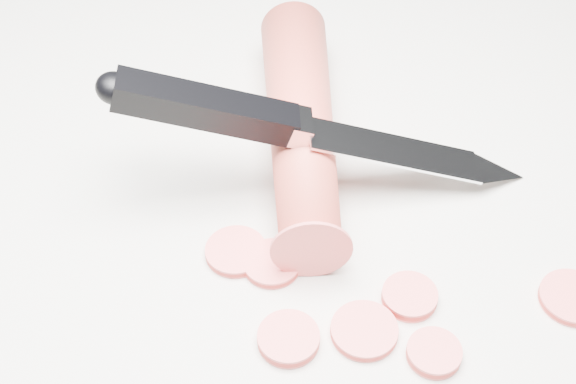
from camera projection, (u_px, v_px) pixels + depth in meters
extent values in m
plane|color=silver|center=(334.00, 199.00, 0.49)|extent=(2.40, 2.40, 0.00)
cylinder|color=#D53E31|center=(301.00, 124.00, 0.50)|extent=(0.08, 0.20, 0.04)
cylinder|color=#F05957|center=(289.00, 339.00, 0.42)|extent=(0.03, 0.03, 0.01)
cylinder|color=#F05957|center=(410.00, 296.00, 0.44)|extent=(0.03, 0.03, 0.01)
cylinder|color=#F05957|center=(272.00, 264.00, 0.45)|extent=(0.03, 0.03, 0.01)
cylinder|color=#F05957|center=(434.00, 353.00, 0.41)|extent=(0.03, 0.03, 0.01)
cylinder|color=#F05957|center=(572.00, 298.00, 0.44)|extent=(0.04, 0.04, 0.01)
cylinder|color=#F05957|center=(236.00, 252.00, 0.46)|extent=(0.04, 0.04, 0.01)
cylinder|color=#F05957|center=(364.00, 331.00, 0.42)|extent=(0.04, 0.04, 0.01)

